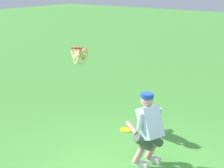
# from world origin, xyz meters

# --- Properties ---
(person) EXTENTS (0.67, 0.66, 1.29)m
(person) POSITION_xyz_m (0.17, -0.70, 0.70)
(person) COLOR silver
(person) RESTS_ON ground_plane
(dog) EXTENTS (0.87, 0.61, 0.54)m
(dog) POSITION_xyz_m (2.23, -1.27, 1.55)
(dog) COLOR tan
(frisbee_flying) EXTENTS (0.36, 0.36, 0.05)m
(frisbee_flying) POSITION_xyz_m (2.10, -1.07, 1.78)
(frisbee_flying) COLOR red
(frisbee_held) EXTENTS (0.32, 0.32, 0.06)m
(frisbee_held) POSITION_xyz_m (0.53, -0.56, 0.61)
(frisbee_held) COLOR yellow
(frisbee_held) RESTS_ON person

